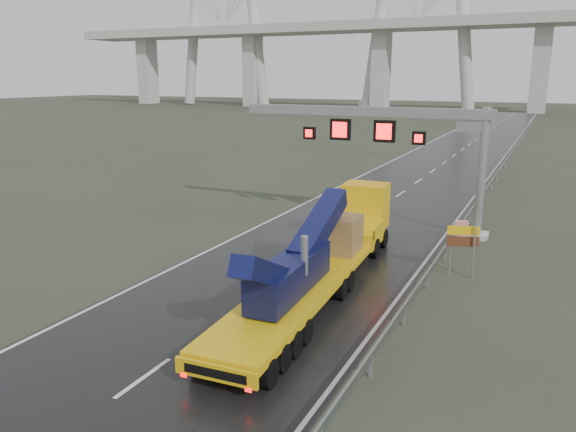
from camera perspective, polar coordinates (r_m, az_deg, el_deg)
The scene contains 7 objects.
ground at distance 19.33m, azimuth -10.58°, elevation -13.22°, with size 400.00×400.00×0.00m, color #323626.
road at distance 55.43m, azimuth 14.48°, elevation 4.45°, with size 11.00×200.00×0.02m, color black.
guardrail at distance 44.68m, azimuth 19.64°, elevation 2.77°, with size 0.20×140.00×1.40m, color gray, non-canonical shape.
sign_gantry at distance 32.95m, azimuth 10.98°, elevation 8.25°, with size 14.90×1.20×7.42m.
heavy_haul_truck at distance 24.43m, azimuth 4.19°, elevation -3.22°, with size 3.42×17.16×4.00m.
exit_sign_pair at distance 26.10m, azimuth 17.33°, elevation -2.41°, with size 1.35×0.50×2.40m.
striped_barrier at distance 31.93m, azimuth 17.15°, elevation -1.49°, with size 0.69×0.37×1.16m, color red.
Camera 1 is at (10.40, -13.74, 8.76)m, focal length 35.00 mm.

